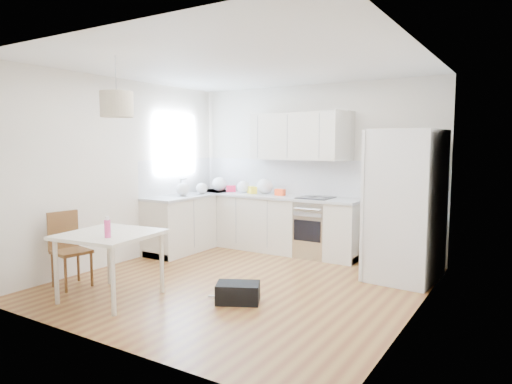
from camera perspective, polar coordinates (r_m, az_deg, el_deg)
floor at (r=5.88m, az=-1.86°, el=-11.34°), size 4.20×4.20×0.00m
ceiling at (r=5.69m, az=-1.96°, el=15.59°), size 4.20×4.20×0.00m
wall_back at (r=7.46m, az=7.08°, el=2.87°), size 4.20×0.00×4.20m
wall_left at (r=7.01m, az=-16.36°, el=2.47°), size 0.00×4.20×4.20m
wall_right at (r=4.79m, az=19.47°, el=0.85°), size 0.00×4.20×4.20m
window_glassblock at (r=7.80m, az=-10.06°, el=5.90°), size 0.02×1.00×1.00m
cabinets_back at (r=7.57m, az=1.90°, el=-3.98°), size 3.00×0.60×0.88m
cabinets_left at (r=7.76m, az=-8.05°, el=-3.79°), size 0.60×1.80×0.88m
counter_back at (r=7.51m, az=1.91°, el=-0.52°), size 3.02×0.64×0.04m
counter_left at (r=7.70m, az=-8.10°, el=-0.41°), size 0.64×1.82×0.04m
backsplash_back at (r=7.73m, az=3.01°, el=1.97°), size 3.00×0.01×0.58m
backsplash_left at (r=7.86m, az=-9.78°, el=1.96°), size 0.01×1.80×0.58m
upper_cabinets at (r=7.37m, az=5.55°, el=6.93°), size 1.70×0.32×0.75m
range_oven at (r=7.21m, az=7.44°, el=-4.53°), size 0.50×0.61×0.88m
sink at (r=7.66m, az=-8.34°, el=-0.33°), size 0.50×0.80×0.16m
refrigerator at (r=6.19m, az=18.36°, el=-1.57°), size 0.98×1.03×1.94m
dining_table at (r=5.43m, az=-17.79°, el=-5.72°), size 1.06×1.06×0.76m
dining_chair at (r=6.07m, az=-22.07°, el=-6.72°), size 0.45×0.45×0.92m
drink_bottle at (r=5.12m, az=-18.08°, el=-4.18°), size 0.07×0.07×0.23m
gym_bag at (r=5.19m, az=-2.27°, el=-12.47°), size 0.56×0.49×0.22m
pendant_lamp at (r=5.23m, az=-17.03°, el=10.44°), size 0.43×0.43×0.27m
grocery_bag_a at (r=8.07m, az=-4.59°, el=0.97°), size 0.28×0.24×0.25m
grocery_bag_b at (r=7.79m, az=-1.58°, el=0.63°), size 0.23×0.19×0.21m
grocery_bag_c at (r=7.66m, az=1.12°, el=0.71°), size 0.28×0.24×0.25m
grocery_bag_d at (r=7.74m, az=-6.81°, el=0.46°), size 0.20×0.17×0.18m
grocery_bag_e at (r=7.49m, az=-9.13°, el=0.35°), size 0.23×0.20×0.21m
snack_orange at (r=7.41m, az=3.03°, el=-0.03°), size 0.16×0.10×0.11m
snack_yellow at (r=7.71m, az=-0.50°, el=0.26°), size 0.21×0.19×0.12m
snack_red at (r=7.99m, az=-3.15°, el=0.42°), size 0.19×0.18×0.11m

